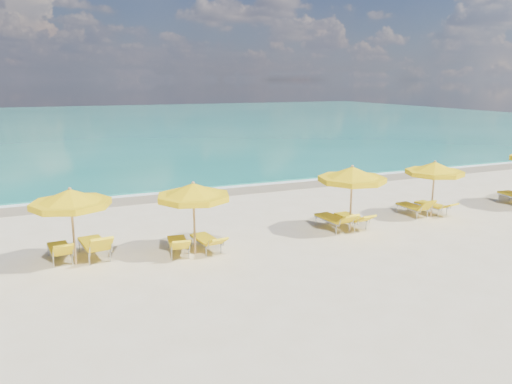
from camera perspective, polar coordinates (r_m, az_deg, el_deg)
name	(u,v)px	position (r m, az deg, el deg)	size (l,w,h in m)	color
ground_plane	(274,237)	(16.33, 2.06, -5.18)	(120.00, 120.00, 0.00)	beige
ocean	(104,123)	(62.63, -16.95, 7.56)	(120.00, 80.00, 0.30)	#157968
wet_sand_band	(206,191)	(23.02, -5.73, 0.06)	(120.00, 2.60, 0.01)	tan
foam_line	(201,188)	(23.77, -6.30, 0.45)	(120.00, 1.20, 0.03)	white
whitecap_near	(59,167)	(31.49, -21.56, 2.65)	(14.00, 0.36, 0.05)	white
whitecap_far	(239,142)	(41.08, -1.95, 5.68)	(18.00, 0.30, 0.05)	white
umbrella_2	(71,199)	(14.36, -20.44, -0.74)	(2.28, 2.28, 2.20)	tan
umbrella_3	(193,192)	(14.41, -7.17, -0.03)	(2.42, 2.42, 2.18)	tan
umbrella_4	(352,175)	(16.72, 10.93, 1.92)	(2.68, 2.68, 2.29)	tan
umbrella_5	(435,169)	(19.45, 19.74, 2.50)	(2.16, 2.16, 2.13)	tan
lounger_2_left	(60,254)	(15.27, -21.48, -6.57)	(0.71, 1.67, 0.76)	#A5A8AD
lounger_2_right	(95,249)	(15.18, -17.96, -6.27)	(0.88, 1.94, 0.91)	#A5A8AD
lounger_3_left	(178,247)	(14.93, -8.88, -6.26)	(0.74, 1.67, 0.72)	#A5A8AD
lounger_3_right	(207,244)	(15.13, -5.68, -5.92)	(0.74, 1.70, 0.66)	#A5A8AD
lounger_4_left	(333,223)	(17.33, 8.79, -3.51)	(0.74, 1.85, 0.78)	#A5A8AD
lounger_4_right	(351,221)	(17.69, 10.85, -3.32)	(0.66, 1.72, 0.67)	#A5A8AD
lounger_5_left	(413,210)	(19.73, 17.48, -2.00)	(0.60, 1.62, 0.79)	#A5A8AD
lounger_5_right	(432,208)	(20.29, 19.47, -1.78)	(0.78, 1.72, 0.61)	#A5A8AD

